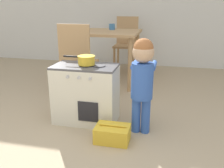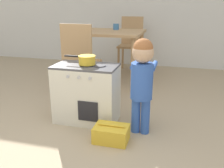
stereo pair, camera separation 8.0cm
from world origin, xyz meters
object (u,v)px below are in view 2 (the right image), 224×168
object	(u,v)px
toy_pot	(87,59)
dining_chair_near	(80,60)
play_kitchen	(87,93)
dining_chair_far	(131,43)
dining_table	(108,39)
cup_on_table	(116,27)
toy_basket	(111,134)
child_figure	(142,74)

from	to	relation	value
toy_pot	dining_chair_near	size ratio (longest dim) A/B	0.34
play_kitchen	dining_chair_far	world-z (taller)	dining_chair_far
dining_table	dining_chair_far	world-z (taller)	dining_chair_far
play_kitchen	toy_pot	bearing A→B (deg)	2.34
toy_pot	cup_on_table	world-z (taller)	cup_on_table
toy_pot	dining_chair_far	xyz separation A→B (m)	(0.02, 2.06, -0.14)
dining_table	dining_chair_near	distance (m)	0.76
dining_table	dining_chair_far	bearing A→B (deg)	75.56
toy_basket	cup_on_table	world-z (taller)	cup_on_table
play_kitchen	child_figure	distance (m)	0.62
child_figure	toy_basket	size ratio (longest dim) A/B	2.95
toy_pot	play_kitchen	bearing A→B (deg)	-177.66
toy_pot	toy_basket	distance (m)	0.73
child_figure	dining_chair_near	world-z (taller)	dining_chair_near
play_kitchen	cup_on_table	distance (m)	1.59
child_figure	cup_on_table	xyz separation A→B (m)	(-0.64, 1.61, 0.25)
toy_basket	dining_table	xyz separation A→B (m)	(-0.50, 1.63, 0.58)
toy_pot	dining_chair_near	bearing A→B (deg)	117.71
toy_basket	dining_chair_far	xyz separation A→B (m)	(-0.31, 2.39, 0.42)
toy_pot	dining_chair_near	distance (m)	0.66
toy_pot	dining_table	bearing A→B (deg)	97.48
dining_chair_near	dining_chair_far	xyz separation A→B (m)	(0.32, 1.49, 0.00)
dining_table	child_figure	bearing A→B (deg)	-63.12
toy_basket	dining_chair_far	distance (m)	2.44
toy_basket	dining_chair_near	xyz separation A→B (m)	(-0.63, 0.90, 0.42)
dining_chair_near	dining_chair_far	world-z (taller)	same
play_kitchen	cup_on_table	bearing A→B (deg)	93.29
dining_table	cup_on_table	size ratio (longest dim) A/B	11.43
play_kitchen	cup_on_table	size ratio (longest dim) A/B	6.93
toy_basket	child_figure	bearing A→B (deg)	46.26
child_figure	dining_table	world-z (taller)	child_figure
dining_table	cup_on_table	world-z (taller)	cup_on_table
toy_pot	cup_on_table	size ratio (longest dim) A/B	3.53
play_kitchen	dining_chair_near	distance (m)	0.67
dining_chair_far	toy_basket	bearing A→B (deg)	97.30
child_figure	cup_on_table	size ratio (longest dim) A/B	9.82
toy_pot	toy_basket	size ratio (longest dim) A/B	1.06
child_figure	dining_chair_far	size ratio (longest dim) A/B	0.94
toy_basket	dining_table	world-z (taller)	dining_table
toy_pot	dining_chair_far	size ratio (longest dim) A/B	0.34
cup_on_table	play_kitchen	bearing A→B (deg)	-86.71
dining_chair_near	toy_basket	bearing A→B (deg)	-55.03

